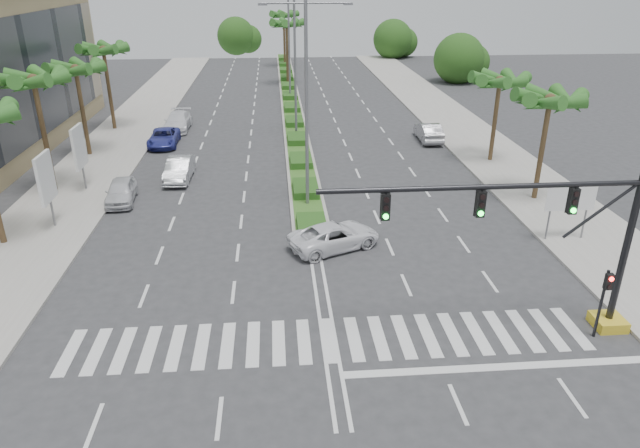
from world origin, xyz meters
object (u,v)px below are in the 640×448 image
Objects in this scene: car_crossing at (335,236)px; car_right at (429,132)px; car_parked_a at (121,191)px; car_parked_d at (178,121)px; car_parked_c at (164,138)px; car_parked_b at (179,169)px.

car_crossing is 22.34m from car_right.
car_parked_d is (0.96, 17.82, 0.06)m from car_parked_a.
car_parked_c is 1.03× the size of car_right.
car_parked_c is 0.93× the size of car_parked_d.
car_crossing is 1.03× the size of car_right.
car_parked_c is at bearing 82.31° from car_parked_a.
car_right reaches higher than car_parked_b.
car_parked_a is 0.79× the size of car_parked_d.
car_parked_d is 22.61m from car_right.
car_right reaches higher than car_parked_a.
car_parked_c is 1.00× the size of car_crossing.
car_parked_d reaches higher than car_crossing.
car_parked_a is at bearing 29.78° from car_right.
car_parked_a is 0.88× the size of car_right.
car_parked_b is at bearing 24.32° from car_right.
car_crossing is at bearing 64.45° from car_right.
car_right reaches higher than car_parked_c.
car_parked_c is 22.33m from car_right.
car_right is at bearing -51.09° from car_crossing.
car_crossing is at bearing -48.83° from car_parked_b.
car_parked_c is 5.17m from car_parked_d.
car_parked_b is at bearing -75.28° from car_parked_c.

